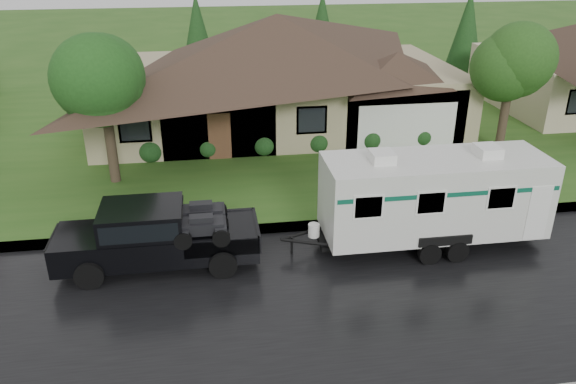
# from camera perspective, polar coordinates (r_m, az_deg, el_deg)

# --- Properties ---
(ground) EXTENTS (140.00, 140.00, 0.00)m
(ground) POSITION_cam_1_polar(r_m,az_deg,el_deg) (17.52, -1.53, -7.41)
(ground) COLOR #2B541A
(ground) RESTS_ON ground
(road) EXTENTS (140.00, 8.00, 0.01)m
(road) POSITION_cam_1_polar(r_m,az_deg,el_deg) (15.87, -0.62, -11.19)
(road) COLOR black
(road) RESTS_ON ground
(curb) EXTENTS (140.00, 0.50, 0.15)m
(curb) POSITION_cam_1_polar(r_m,az_deg,el_deg) (19.41, -2.36, -3.73)
(curb) COLOR gray
(curb) RESTS_ON ground
(lawn) EXTENTS (140.00, 26.00, 0.15)m
(lawn) POSITION_cam_1_polar(r_m,az_deg,el_deg) (31.19, -4.99, 7.36)
(lawn) COLOR #2B541A
(lawn) RESTS_ON ground
(house_main) EXTENTS (19.44, 10.80, 6.90)m
(house_main) POSITION_cam_1_polar(r_m,az_deg,el_deg) (29.42, -0.50, 13.47)
(house_main) COLOR tan
(house_main) RESTS_ON lawn
(tree_left_green) EXTENTS (3.50, 3.50, 5.79)m
(tree_left_green) POSITION_cam_1_polar(r_m,az_deg,el_deg) (22.77, -18.33, 10.40)
(tree_left_green) COLOR #382B1E
(tree_left_green) RESTS_ON lawn
(tree_right_green) EXTENTS (3.47, 3.47, 5.74)m
(tree_right_green) POSITION_cam_1_polar(r_m,az_deg,el_deg) (27.26, 21.85, 12.01)
(tree_right_green) COLOR #382B1E
(tree_right_green) RESTS_ON lawn
(shrub_row) EXTENTS (13.60, 1.00, 1.00)m
(shrub_row) POSITION_cam_1_polar(r_m,az_deg,el_deg) (25.82, 0.30, 5.09)
(shrub_row) COLOR #143814
(shrub_row) RESTS_ON lawn
(pickup_truck) EXTENTS (6.03, 2.29, 2.01)m
(pickup_truck) POSITION_cam_1_polar(r_m,az_deg,el_deg) (17.47, -13.51, -4.16)
(pickup_truck) COLOR black
(pickup_truck) RESTS_ON ground
(travel_trailer) EXTENTS (7.43, 2.61, 3.33)m
(travel_trailer) POSITION_cam_1_polar(r_m,az_deg,el_deg) (18.44, 14.58, -0.29)
(travel_trailer) COLOR silver
(travel_trailer) RESTS_ON ground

